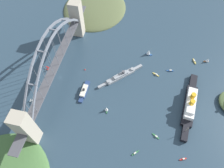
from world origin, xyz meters
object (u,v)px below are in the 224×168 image
object	(u,v)px
seaplane_taxiing_near_bridge	(33,100)
small_boat_6	(208,60)
harbor_arch_bridge	(55,63)
small_boat_4	(194,61)
naval_cruiser	(121,76)
harbor_ferry_steamer	(84,91)
small_boat_8	(135,153)
ocean_liner	(190,104)
seaplane_second_in_formation	(49,69)
small_boat_3	(170,71)
small_boat_1	(106,109)
small_boat_7	(156,74)
small_boat_2	(183,159)
channel_marker_buoy	(85,69)
small_boat_0	(149,52)
small_boat_5	(156,136)

from	to	relation	value
seaplane_taxiing_near_bridge	small_boat_6	bearing A→B (deg)	117.86
harbor_arch_bridge	small_boat_4	bearing A→B (deg)	110.88
naval_cruiser	seaplane_taxiing_near_bridge	distance (m)	129.12
harbor_ferry_steamer	small_boat_8	bearing A→B (deg)	50.79
ocean_liner	seaplane_second_in_formation	xyz separation A→B (m)	(-17.84, -209.46, -4.27)
harbor_arch_bridge	small_boat_3	size ratio (longest dim) A/B	23.24
small_boat_1	small_boat_7	size ratio (longest dim) A/B	0.90
small_boat_1	small_boat_2	world-z (taller)	small_boat_1
harbor_arch_bridge	small_boat_8	xyz separation A→B (m)	(85.57, 126.58, -32.25)
ocean_liner	seaplane_second_in_formation	bearing A→B (deg)	-94.87
small_boat_6	channel_marker_buoy	bearing A→B (deg)	-72.56
small_boat_0	channel_marker_buoy	world-z (taller)	small_boat_0
harbor_arch_bridge	naval_cruiser	bearing A→B (deg)	103.13
harbor_arch_bridge	small_boat_7	size ratio (longest dim) A/B	23.74
small_boat_8	harbor_arch_bridge	bearing A→B (deg)	-124.06
seaplane_second_in_formation	small_boat_4	distance (m)	225.21
harbor_arch_bridge	small_boat_8	size ratio (longest dim) A/B	30.13
ocean_liner	small_boat_7	bearing A→B (deg)	-131.31
harbor_arch_bridge	small_boat_1	distance (m)	92.79
harbor_arch_bridge	small_boat_7	bearing A→B (deg)	104.43
small_boat_0	small_boat_8	world-z (taller)	small_boat_0
naval_cruiser	small_boat_4	bearing A→B (deg)	116.74
naval_cruiser	small_boat_7	xyz separation A→B (m)	(-15.14, 50.58, -2.05)
ocean_liner	harbor_ferry_steamer	xyz separation A→B (m)	(8.88, -145.64, -3.70)
small_boat_3	small_boat_4	size ratio (longest dim) A/B	1.00
seaplane_taxiing_near_bridge	small_boat_1	bearing A→B (deg)	94.67
small_boat_5	small_boat_6	distance (m)	151.98
small_boat_0	small_boat_1	xyz separation A→B (m)	(110.92, -42.25, -0.72)
seaplane_second_in_formation	small_boat_8	world-z (taller)	seaplane_second_in_formation
small_boat_2	small_boat_6	distance (m)	161.18
small_boat_4	small_boat_1	bearing A→B (deg)	-45.60
harbor_arch_bridge	small_boat_4	size ratio (longest dim) A/B	23.32
small_boat_1	small_boat_4	world-z (taller)	small_boat_1
harbor_arch_bridge	small_boat_5	world-z (taller)	harbor_arch_bridge
seaplane_second_in_formation	small_boat_7	size ratio (longest dim) A/B	0.99
small_boat_2	small_boat_8	size ratio (longest dim) A/B	1.00
seaplane_second_in_formation	small_boat_3	size ratio (longest dim) A/B	0.97
seaplane_taxiing_near_bridge	channel_marker_buoy	world-z (taller)	seaplane_taxiing_near_bridge
small_boat_6	small_boat_1	bearing A→B (deg)	-48.92
seaplane_taxiing_near_bridge	channel_marker_buoy	size ratio (longest dim) A/B	4.07
naval_cruiser	small_boat_4	xyz separation A→B (m)	(-53.56, 106.31, -2.03)
harbor_ferry_steamer	seaplane_second_in_formation	size ratio (longest dim) A/B	3.41
harbor_arch_bridge	naval_cruiser	size ratio (longest dim) A/B	4.39
small_boat_4	small_boat_8	size ratio (longest dim) A/B	1.29
small_boat_0	small_boat_1	world-z (taller)	small_boat_0
ocean_liner	small_boat_8	distance (m)	99.12
ocean_liner	small_boat_4	world-z (taller)	ocean_liner
small_boat_6	small_boat_5	bearing A→B (deg)	-25.10
small_boat_2	small_boat_1	bearing A→B (deg)	-112.20
small_boat_7	harbor_ferry_steamer	bearing A→B (deg)	-61.60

